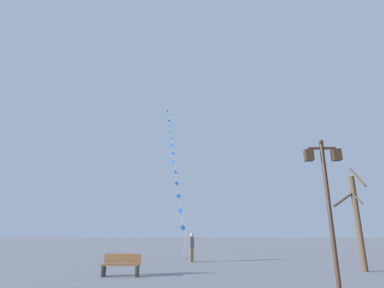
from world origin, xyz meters
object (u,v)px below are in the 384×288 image
at_px(kite_train, 173,153).
at_px(park_bench, 121,265).
at_px(twin_lantern_lamp_post, 326,183).
at_px(bare_tree, 357,218).
at_px(kite_flyer, 192,247).

height_order(kite_train, park_bench, kite_train).
height_order(twin_lantern_lamp_post, park_bench, twin_lantern_lamp_post).
height_order(kite_train, bare_tree, kite_train).
distance_m(kite_flyer, park_bench, 6.85).
bearing_deg(kite_flyer, twin_lantern_lamp_post, -163.20).
relative_size(kite_train, bare_tree, 4.32).
relative_size(twin_lantern_lamp_post, kite_flyer, 2.90).
bearing_deg(twin_lantern_lamp_post, bare_tree, 57.30).
height_order(kite_flyer, bare_tree, bare_tree).
relative_size(twin_lantern_lamp_post, bare_tree, 1.01).
bearing_deg(park_bench, bare_tree, 12.22).
xyz_separation_m(kite_flyer, bare_tree, (8.34, -4.22, 1.52)).
xyz_separation_m(bare_tree, park_bench, (-11.00, -2.08, -1.98)).
height_order(twin_lantern_lamp_post, kite_train, kite_train).
xyz_separation_m(twin_lantern_lamp_post, kite_flyer, (-5.13, 9.23, -2.52)).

